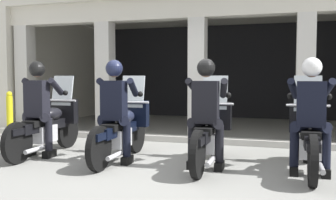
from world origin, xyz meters
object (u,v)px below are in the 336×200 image
(motorcycle_far_left, at_px, (49,125))
(motorcycle_center_right, at_px, (210,132))
(motorcycle_center_left, at_px, (123,128))
(police_officer_far_right, at_px, (311,106))
(motorcycle_far_right, at_px, (309,136))
(bollard_kerbside, at_px, (10,114))
(police_officer_far_left, at_px, (38,100))
(police_officer_center_left, at_px, (115,102))
(police_officer_center_right, at_px, (206,104))

(motorcycle_far_left, distance_m, motorcycle_center_right, 2.81)
(motorcycle_center_left, distance_m, motorcycle_center_right, 1.41)
(motorcycle_far_left, height_order, police_officer_far_right, police_officer_far_right)
(police_officer_far_right, bearing_deg, motorcycle_center_right, -175.23)
(motorcycle_center_right, distance_m, police_officer_far_right, 1.49)
(motorcycle_far_right, bearing_deg, bollard_kerbside, -177.76)
(police_officer_far_left, height_order, bollard_kerbside, police_officer_far_left)
(motorcycle_far_left, height_order, motorcycle_center_right, same)
(motorcycle_far_left, bearing_deg, bollard_kerbside, 152.09)
(motorcycle_center_left, distance_m, police_officer_far_right, 2.85)
(motorcycle_far_right, xyz_separation_m, police_officer_far_right, (-0.00, -0.28, 0.44))
(motorcycle_far_left, height_order, motorcycle_center_left, same)
(police_officer_far_left, height_order, motorcycle_far_right, police_officer_far_left)
(police_officer_center_left, relative_size, police_officer_center_right, 1.00)
(police_officer_center_right, bearing_deg, motorcycle_center_left, 173.83)
(motorcycle_far_left, distance_m, police_officer_center_left, 1.51)
(motorcycle_center_left, bearing_deg, motorcycle_center_right, 15.95)
(motorcycle_center_left, height_order, police_officer_center_left, police_officer_center_left)
(motorcycle_center_right, xyz_separation_m, police_officer_center_right, (-0.00, -0.28, 0.44))
(motorcycle_far_left, relative_size, bollard_kerbside, 2.03)
(police_officer_center_left, distance_m, bollard_kerbside, 3.80)
(motorcycle_far_right, distance_m, bollard_kerbside, 6.33)
(police_officer_center_right, bearing_deg, motorcycle_center_right, 93.57)
(motorcycle_far_right, bearing_deg, police_officer_far_left, -161.22)
(motorcycle_far_right, bearing_deg, police_officer_center_left, -158.12)
(police_officer_far_left, relative_size, motorcycle_far_right, 0.78)
(motorcycle_center_right, xyz_separation_m, bollard_kerbside, (-4.77, 1.40, -0.00))
(police_officer_center_right, bearing_deg, police_officer_center_left, -174.72)
(motorcycle_far_left, bearing_deg, police_officer_center_right, 1.18)
(motorcycle_far_left, xyz_separation_m, police_officer_far_left, (-0.00, -0.28, 0.44))
(police_officer_far_left, xyz_separation_m, motorcycle_center_left, (1.41, 0.23, -0.44))
(police_officer_center_left, distance_m, motorcycle_center_right, 1.51)
(motorcycle_center_left, height_order, police_officer_far_right, police_officer_far_right)
(motorcycle_far_left, distance_m, police_officer_center_right, 2.86)
(motorcycle_center_right, relative_size, bollard_kerbside, 2.03)
(police_officer_far_left, xyz_separation_m, motorcycle_center_right, (2.82, 0.27, -0.44))
(motorcycle_center_left, bearing_deg, bollard_kerbside, 171.47)
(police_officer_center_left, bearing_deg, police_officer_far_left, -167.59)
(motorcycle_far_left, bearing_deg, police_officer_center_left, -6.15)
(motorcycle_far_left, relative_size, motorcycle_far_right, 1.00)
(police_officer_center_left, relative_size, bollard_kerbside, 1.58)
(police_officer_far_left, xyz_separation_m, bollard_kerbside, (-1.96, 1.66, -0.44))
(motorcycle_center_left, xyz_separation_m, police_officer_center_right, (1.41, -0.25, 0.44))
(motorcycle_far_left, xyz_separation_m, police_officer_center_right, (2.81, -0.30, 0.44))
(police_officer_center_left, xyz_separation_m, bollard_kerbside, (-3.36, 1.71, -0.44))
(police_officer_far_right, bearing_deg, motorcycle_far_left, -168.91)
(police_officer_center_right, bearing_deg, motorcycle_far_left, 177.75)
(police_officer_center_left, distance_m, motorcycle_far_right, 2.87)
(motorcycle_center_left, xyz_separation_m, police_officer_center_left, (-0.00, -0.28, 0.44))
(motorcycle_center_right, height_order, bollard_kerbside, motorcycle_center_right)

